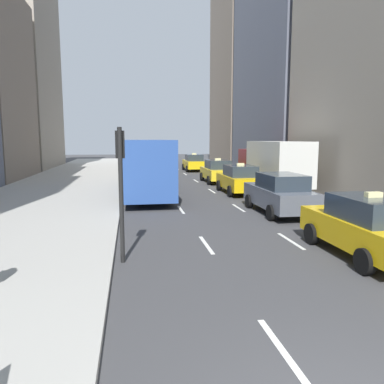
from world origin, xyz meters
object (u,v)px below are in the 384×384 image
object	(u,v)px
taxi_second	(367,226)
sedan_black_near	(279,193)
city_bus	(145,164)
traffic_light_pole	(121,173)
taxi_fourth	(217,171)
taxi_third	(194,163)
box_truck	(272,163)
taxi_lead	(239,179)

from	to	relation	value
taxi_second	sedan_black_near	size ratio (longest dim) A/B	0.95
city_bus	sedan_black_near	bearing A→B (deg)	-51.87
taxi_second	city_bus	xyz separation A→B (m)	(-5.61, 13.41, 0.91)
traffic_light_pole	taxi_fourth	bearing A→B (deg)	69.19
taxi_third	taxi_fourth	size ratio (longest dim) A/B	1.00
sedan_black_near	city_bus	xyz separation A→B (m)	(-5.61, 7.15, 0.88)
box_truck	taxi_third	bearing A→B (deg)	100.72
taxi_second	traffic_light_pole	bearing A→B (deg)	174.16
city_bus	traffic_light_pole	size ratio (longest dim) A/B	3.22
taxi_lead	box_truck	world-z (taller)	box_truck
taxi_fourth	sedan_black_near	bearing A→B (deg)	-90.00
sedan_black_near	taxi_second	bearing A→B (deg)	-90.00
city_bus	taxi_lead	bearing A→B (deg)	-8.87
taxi_second	taxi_third	distance (m)	29.15
taxi_fourth	traffic_light_pole	size ratio (longest dim) A/B	1.22
taxi_third	sedan_black_near	distance (m)	22.88
taxi_third	taxi_lead	bearing A→B (deg)	-90.00
sedan_black_near	box_truck	world-z (taller)	box_truck
taxi_third	box_truck	distance (m)	15.08
taxi_second	taxi_third	size ratio (longest dim) A/B	1.00
taxi_third	sedan_black_near	xyz separation A→B (m)	(0.00, -22.88, 0.03)
taxi_third	city_bus	size ratio (longest dim) A/B	0.38
taxi_lead	taxi_fourth	world-z (taller)	same
sedan_black_near	city_bus	bearing A→B (deg)	128.13
sedan_black_near	traffic_light_pole	world-z (taller)	traffic_light_pole
taxi_fourth	traffic_light_pole	xyz separation A→B (m)	(-6.75, -17.76, 1.53)
taxi_third	sedan_black_near	bearing A→B (deg)	-90.00
taxi_second	sedan_black_near	xyz separation A→B (m)	(0.00, 6.26, 0.03)
taxi_lead	box_truck	xyz separation A→B (m)	(2.80, 1.81, 0.83)
taxi_second	taxi_fourth	distance (m)	18.45
sedan_black_near	box_truck	distance (m)	8.59
taxi_lead	traffic_light_pole	size ratio (longest dim) A/B	1.22
sedan_black_near	box_truck	size ratio (longest dim) A/B	0.55
taxi_lead	box_truck	size ratio (longest dim) A/B	0.52
taxi_third	city_bus	world-z (taller)	city_bus
box_truck	taxi_fourth	bearing A→B (deg)	124.30
taxi_fourth	box_truck	size ratio (longest dim) A/B	0.52
taxi_second	traffic_light_pole	world-z (taller)	traffic_light_pole
taxi_fourth	sedan_black_near	world-z (taller)	taxi_fourth
taxi_lead	sedan_black_near	size ratio (longest dim) A/B	0.95
box_truck	traffic_light_pole	xyz separation A→B (m)	(-9.55, -13.66, 0.70)
taxi_fourth	sedan_black_near	size ratio (longest dim) A/B	0.95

